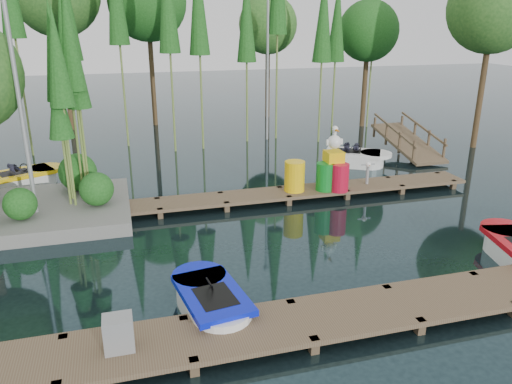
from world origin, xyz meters
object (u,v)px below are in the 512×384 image
object	(u,v)px
boat_yellow_far	(23,179)
drum_cluster	(334,171)
utility_cabinet	(119,333)
yellow_barrel	(295,176)
boat_blue	(212,303)

from	to	relation	value
boat_yellow_far	drum_cluster	bearing A→B (deg)	-26.83
utility_cabinet	yellow_barrel	bearing A→B (deg)	50.92
boat_blue	boat_yellow_far	size ratio (longest dim) A/B	0.91
boat_yellow_far	yellow_barrel	size ratio (longest dim) A/B	2.97
boat_blue	yellow_barrel	xyz separation A→B (m)	(3.89, 5.92, 0.55)
boat_blue	drum_cluster	bearing A→B (deg)	39.22
boat_yellow_far	utility_cabinet	world-z (taller)	boat_yellow_far
boat_yellow_far	utility_cabinet	bearing A→B (deg)	-79.31
boat_blue	utility_cabinet	distance (m)	2.13
yellow_barrel	boat_yellow_far	bearing A→B (deg)	156.56
utility_cabinet	drum_cluster	bearing A→B (deg)	44.30
boat_blue	utility_cabinet	size ratio (longest dim) A/B	4.38
utility_cabinet	drum_cluster	size ratio (longest dim) A/B	0.29
yellow_barrel	drum_cluster	distance (m)	1.34
drum_cluster	utility_cabinet	bearing A→B (deg)	-135.70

